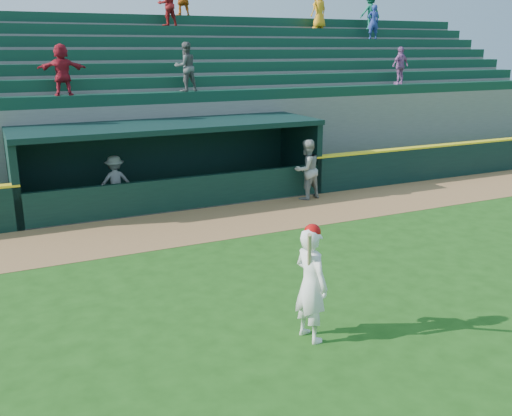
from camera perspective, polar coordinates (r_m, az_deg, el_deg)
The scene contains 9 objects.
ground at distance 11.59m, azimuth 3.46°, elevation -8.15°, with size 120.00×120.00×0.00m, color #1C4A12.
warning_track at distance 15.77m, azimuth -5.19°, elevation -1.60°, with size 40.00×3.00×0.01m, color olive.
field_wall_right at distance 23.88m, azimuth 21.99°, elevation 4.73°, with size 15.50×0.30×1.20m, color black.
wall_stripe_right at distance 23.78m, azimuth 22.14°, elevation 6.22°, with size 15.50×0.32×0.06m, color yellow.
dugout_player_front at distance 18.21m, azimuth 5.09°, elevation 3.85°, with size 0.93×0.73×1.91m, color #9A9A95.
dugout_player_inside at distance 17.73m, azimuth -13.90°, elevation 2.59°, with size 1.03×0.59×1.59m, color #A3A39E.
dugout at distance 18.31m, azimuth -8.72°, elevation 5.08°, with size 9.40×2.80×2.46m.
stands at distance 22.53m, azimuth -12.32°, elevation 9.57°, with size 34.50×6.28×7.56m.
batter_at_plate at distance 9.40m, azimuth 5.53°, elevation -7.44°, with size 0.62×0.83×2.01m.
Camera 1 is at (-5.19, -9.24, 4.68)m, focal length 40.00 mm.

